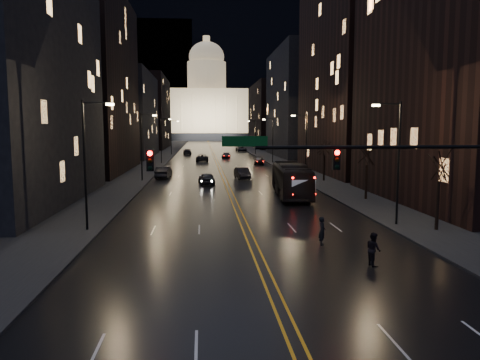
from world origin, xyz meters
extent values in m
plane|color=black|center=(0.00, 0.00, 0.00)|extent=(900.00, 900.00, 0.00)
cube|color=black|center=(0.00, 130.00, 0.01)|extent=(20.00, 320.00, 0.02)
cube|color=black|center=(-14.00, 130.00, 0.08)|extent=(8.00, 320.00, 0.16)
cube|color=black|center=(14.00, 130.00, 0.08)|extent=(8.00, 320.00, 0.16)
cube|color=orange|center=(0.00, 130.00, 0.03)|extent=(0.62, 320.00, 0.01)
cube|color=black|center=(-21.00, 22.00, 11.00)|extent=(12.00, 28.00, 22.00)
cube|color=black|center=(-21.00, 54.00, 14.00)|extent=(12.00, 30.00, 28.00)
cube|color=black|center=(-21.00, 92.00, 10.00)|extent=(12.00, 34.00, 20.00)
cube|color=black|center=(-21.00, 140.00, 12.00)|extent=(12.00, 40.00, 24.00)
cube|color=black|center=(21.00, 20.00, 12.00)|extent=(12.00, 26.00, 24.00)
cube|color=black|center=(21.00, 50.00, 19.00)|extent=(12.00, 30.00, 38.00)
cube|color=black|center=(21.00, 92.00, 13.00)|extent=(12.00, 34.00, 26.00)
cube|color=black|center=(21.00, 140.00, 11.00)|extent=(12.00, 40.00, 22.00)
cube|color=black|center=(40.00, 380.00, 65.00)|extent=(520.00, 60.00, 130.00)
cube|color=black|center=(0.00, 250.00, 2.00)|extent=(90.00, 50.00, 4.00)
cube|color=#FFD893|center=(0.00, 250.00, 16.00)|extent=(80.00, 36.00, 24.00)
cylinder|color=#D1B786|center=(0.00, 250.00, 36.00)|extent=(22.00, 22.00, 16.00)
ellipsoid|color=#D1B786|center=(0.00, 250.00, 47.00)|extent=(20.00, 20.00, 17.00)
cylinder|color=#FFD893|center=(0.00, 250.00, 55.50)|extent=(4.00, 4.00, 6.00)
cylinder|color=black|center=(5.50, 0.00, 6.20)|extent=(12.00, 0.18, 0.18)
cube|color=black|center=(-5.50, 0.00, 5.60)|extent=(0.35, 0.30, 1.00)
cube|color=black|center=(3.50, 0.00, 5.60)|extent=(0.35, 0.30, 1.00)
sphere|color=#FF0705|center=(-5.50, -0.18, 5.95)|extent=(0.24, 0.24, 0.24)
sphere|color=#FF0705|center=(3.50, -0.18, 5.95)|extent=(0.24, 0.24, 0.24)
cube|color=#053F14|center=(-1.00, 0.00, 6.50)|extent=(2.20, 0.06, 0.50)
cylinder|color=black|center=(11.00, 10.00, 4.50)|extent=(0.16, 0.16, 9.00)
cylinder|color=black|center=(10.10, 10.00, 8.80)|extent=(1.80, 0.10, 0.10)
cube|color=#F7D894|center=(9.20, 10.00, 8.70)|extent=(0.50, 0.25, 0.15)
cylinder|color=black|center=(-11.00, 10.00, 4.50)|extent=(0.16, 0.16, 9.00)
cylinder|color=black|center=(-10.10, 10.00, 8.80)|extent=(1.80, 0.10, 0.10)
cube|color=#F7D894|center=(-9.20, 10.00, 8.70)|extent=(0.50, 0.25, 0.15)
cylinder|color=black|center=(11.00, 40.00, 4.50)|extent=(0.16, 0.16, 9.00)
cylinder|color=black|center=(10.10, 40.00, 8.80)|extent=(1.80, 0.10, 0.10)
cube|color=#F7D894|center=(9.20, 40.00, 8.70)|extent=(0.50, 0.25, 0.15)
cylinder|color=black|center=(-11.00, 40.00, 4.50)|extent=(0.16, 0.16, 9.00)
cylinder|color=black|center=(-10.10, 40.00, 8.80)|extent=(1.80, 0.10, 0.10)
cube|color=#F7D894|center=(-9.20, 40.00, 8.70)|extent=(0.50, 0.25, 0.15)
cylinder|color=black|center=(11.00, 70.00, 4.50)|extent=(0.16, 0.16, 9.00)
cylinder|color=black|center=(10.10, 70.00, 8.80)|extent=(1.80, 0.10, 0.10)
cube|color=#F7D894|center=(9.20, 70.00, 8.70)|extent=(0.50, 0.25, 0.15)
cylinder|color=black|center=(-11.00, 70.00, 4.50)|extent=(0.16, 0.16, 9.00)
cylinder|color=black|center=(-10.10, 70.00, 8.80)|extent=(1.80, 0.10, 0.10)
cube|color=#F7D894|center=(-9.20, 70.00, 8.70)|extent=(0.50, 0.25, 0.15)
cylinder|color=black|center=(11.00, 100.00, 4.50)|extent=(0.16, 0.16, 9.00)
cylinder|color=black|center=(10.10, 100.00, 8.80)|extent=(1.80, 0.10, 0.10)
cube|color=#F7D894|center=(9.20, 100.00, 8.70)|extent=(0.50, 0.25, 0.15)
cylinder|color=black|center=(-11.00, 100.00, 4.50)|extent=(0.16, 0.16, 9.00)
cylinder|color=black|center=(-10.10, 100.00, 8.80)|extent=(1.80, 0.10, 0.10)
cube|color=#F7D894|center=(-9.20, 100.00, 8.70)|extent=(0.50, 0.25, 0.15)
cylinder|color=black|center=(13.00, 8.00, 1.75)|extent=(0.24, 0.24, 3.50)
cylinder|color=black|center=(13.00, 22.00, 1.75)|extent=(0.24, 0.24, 3.50)
cylinder|color=black|center=(13.00, 38.00, 1.75)|extent=(0.24, 0.24, 3.50)
imported|color=black|center=(6.16, 25.22, 1.74)|extent=(3.77, 12.64, 3.47)
imported|color=black|center=(-2.50, 35.96, 0.77)|extent=(2.24, 4.70, 1.55)
imported|color=black|center=(-8.50, 44.01, 0.84)|extent=(2.13, 5.19, 1.67)
imported|color=black|center=(-3.01, 75.91, 0.77)|extent=(2.67, 5.62, 1.55)
imported|color=black|center=(-6.93, 101.48, 0.75)|extent=(2.39, 5.25, 1.49)
imported|color=black|center=(2.53, 42.22, 0.79)|extent=(2.13, 4.94, 1.58)
imported|color=black|center=(7.87, 66.78, 0.77)|extent=(2.32, 4.68, 1.53)
imported|color=black|center=(2.50, 85.41, 0.66)|extent=(2.36, 4.70, 1.31)
imported|color=black|center=(8.50, 115.40, 0.77)|extent=(3.15, 5.76, 1.53)
imported|color=black|center=(4.20, 5.00, 0.88)|extent=(0.58, 0.73, 1.76)
imported|color=black|center=(5.77, 0.64, 0.88)|extent=(0.57, 0.91, 1.76)
camera|label=1|loc=(-3.05, -22.40, 7.17)|focal=35.00mm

